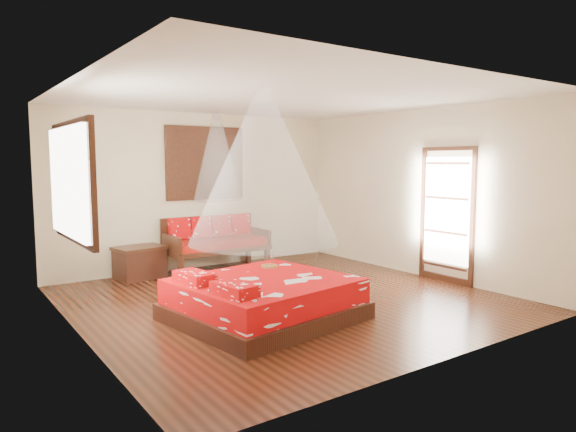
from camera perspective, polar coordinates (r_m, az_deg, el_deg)
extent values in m
cube|color=black|center=(7.33, -0.28, -9.25)|extent=(5.50, 5.50, 0.02)
cube|color=white|center=(7.13, -0.30, 13.19)|extent=(5.50, 5.50, 0.02)
cube|color=beige|center=(5.97, -22.62, 0.57)|extent=(0.02, 5.50, 2.80)
cube|color=beige|center=(8.95, 14.42, 2.50)|extent=(0.02, 5.50, 2.80)
cube|color=beige|center=(9.49, -9.82, 2.79)|extent=(5.50, 0.02, 2.80)
cube|color=beige|center=(5.08, 17.72, -0.13)|extent=(5.50, 0.02, 2.80)
cube|color=black|center=(6.41, -2.66, -10.48)|extent=(2.27, 2.11, 0.20)
cube|color=#AF0507|center=(6.34, -2.67, -8.31)|extent=(2.16, 2.00, 0.30)
cube|color=#AF0507|center=(5.54, -5.98, -8.12)|extent=(0.36, 0.57, 0.14)
cube|color=#AF0507|center=(6.16, -10.36, -6.75)|extent=(0.36, 0.57, 0.14)
cube|color=black|center=(8.61, -11.84, -5.56)|extent=(0.08, 0.08, 0.42)
cube|color=black|center=(9.39, -2.31, -4.49)|extent=(0.08, 0.08, 0.42)
cube|color=black|center=(9.23, -13.51, -4.82)|extent=(0.08, 0.08, 0.42)
cube|color=black|center=(9.96, -4.43, -3.89)|extent=(0.08, 0.08, 0.42)
cube|color=black|center=(9.24, -7.88, -3.64)|extent=(1.81, 0.80, 0.08)
cube|color=#870804|center=(9.22, -7.89, -2.96)|extent=(1.75, 0.74, 0.14)
cube|color=black|center=(9.51, -8.89, -1.61)|extent=(1.81, 0.06, 0.55)
cube|color=black|center=(8.86, -12.87, -3.10)|extent=(0.06, 0.80, 0.30)
cube|color=black|center=(9.63, -3.31, -2.23)|extent=(0.06, 0.80, 0.30)
cube|color=#AF0507|center=(9.15, -11.96, -1.46)|extent=(0.38, 0.20, 0.40)
cube|color=#AF0507|center=(9.31, -9.69, -1.29)|extent=(0.38, 0.20, 0.40)
cube|color=#AF0507|center=(9.49, -7.50, -1.12)|extent=(0.38, 0.20, 0.40)
cube|color=#AF0507|center=(9.68, -5.39, -0.95)|extent=(0.38, 0.20, 0.40)
cube|color=black|center=(8.88, -16.14, -5.12)|extent=(0.81, 0.64, 0.48)
cube|color=black|center=(8.83, -16.19, -3.43)|extent=(0.86, 0.69, 0.05)
cube|color=black|center=(9.48, -9.17, 5.82)|extent=(1.52, 0.06, 1.32)
cube|color=black|center=(9.47, -9.15, 5.82)|extent=(1.35, 0.04, 1.10)
cube|color=black|center=(6.16, -22.77, 3.51)|extent=(0.08, 1.74, 1.34)
cube|color=white|center=(6.17, -22.41, 3.53)|extent=(0.04, 1.54, 1.10)
cube|color=black|center=(8.57, 17.23, -0.08)|extent=(0.08, 1.02, 2.16)
cube|color=white|center=(8.54, 17.17, 0.58)|extent=(0.03, 0.82, 1.70)
cylinder|color=brown|center=(6.99, -2.06, -5.59)|extent=(0.23, 0.23, 0.03)
cone|color=white|center=(6.15, -2.74, 5.36)|extent=(1.81, 1.81, 1.80)
cone|color=white|center=(9.06, -7.88, 6.47)|extent=(0.85, 0.85, 1.50)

